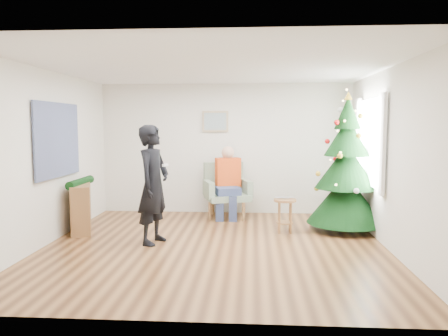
# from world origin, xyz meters

# --- Properties ---
(floor) EXTENTS (5.00, 5.00, 0.00)m
(floor) POSITION_xyz_m (0.00, 0.00, 0.00)
(floor) COLOR brown
(floor) RESTS_ON ground
(ceiling) EXTENTS (5.00, 5.00, 0.00)m
(ceiling) POSITION_xyz_m (0.00, 0.00, 2.60)
(ceiling) COLOR white
(ceiling) RESTS_ON wall_back
(wall_back) EXTENTS (5.00, 0.00, 5.00)m
(wall_back) POSITION_xyz_m (0.00, 2.50, 1.30)
(wall_back) COLOR silver
(wall_back) RESTS_ON floor
(wall_front) EXTENTS (5.00, 0.00, 5.00)m
(wall_front) POSITION_xyz_m (0.00, -2.50, 1.30)
(wall_front) COLOR silver
(wall_front) RESTS_ON floor
(wall_left) EXTENTS (0.00, 5.00, 5.00)m
(wall_left) POSITION_xyz_m (-2.50, 0.00, 1.30)
(wall_left) COLOR silver
(wall_left) RESTS_ON floor
(wall_right) EXTENTS (0.00, 5.00, 5.00)m
(wall_right) POSITION_xyz_m (2.50, 0.00, 1.30)
(wall_right) COLOR silver
(wall_right) RESTS_ON floor
(window_panel) EXTENTS (0.04, 1.30, 1.40)m
(window_panel) POSITION_xyz_m (2.47, 1.00, 1.50)
(window_panel) COLOR white
(window_panel) RESTS_ON wall_right
(curtains) EXTENTS (0.05, 1.75, 1.50)m
(curtains) POSITION_xyz_m (2.44, 1.00, 1.50)
(curtains) COLOR white
(curtains) RESTS_ON wall_right
(christmas_tree) EXTENTS (1.29, 1.29, 2.33)m
(christmas_tree) POSITION_xyz_m (2.12, 1.13, 1.05)
(christmas_tree) COLOR #3F2816
(christmas_tree) RESTS_ON floor
(stool) EXTENTS (0.37, 0.37, 0.56)m
(stool) POSITION_xyz_m (1.09, 0.90, 0.29)
(stool) COLOR brown
(stool) RESTS_ON floor
(laptop) EXTENTS (0.34, 0.25, 0.02)m
(laptop) POSITION_xyz_m (1.09, 0.90, 0.57)
(laptop) COLOR silver
(laptop) RESTS_ON stool
(armchair) EXTENTS (0.99, 0.96, 1.05)m
(armchair) POSITION_xyz_m (0.05, 2.06, 0.39)
(armchair) COLOR gray
(armchair) RESTS_ON floor
(seated_person) EXTENTS (0.57, 0.74, 1.37)m
(seated_person) POSITION_xyz_m (0.07, 2.01, 0.71)
(seated_person) COLOR navy
(seated_person) RESTS_ON armchair
(standing_man) EXTENTS (0.58, 0.74, 1.78)m
(standing_man) POSITION_xyz_m (-0.93, 0.12, 0.89)
(standing_man) COLOR black
(standing_man) RESTS_ON floor
(game_controller) EXTENTS (0.07, 0.13, 0.04)m
(game_controller) POSITION_xyz_m (-0.74, 0.09, 1.19)
(game_controller) COLOR white
(game_controller) RESTS_ON standing_man
(console) EXTENTS (0.63, 1.04, 0.80)m
(console) POSITION_xyz_m (-2.33, 0.80, 0.40)
(console) COLOR brown
(console) RESTS_ON floor
(garland) EXTENTS (0.14, 0.90, 0.14)m
(garland) POSITION_xyz_m (-2.33, 0.80, 0.82)
(garland) COLOR black
(garland) RESTS_ON console
(tapestry) EXTENTS (0.03, 1.50, 1.15)m
(tapestry) POSITION_xyz_m (-2.46, 0.30, 1.55)
(tapestry) COLOR black
(tapestry) RESTS_ON wall_left
(framed_picture) EXTENTS (0.52, 0.05, 0.42)m
(framed_picture) POSITION_xyz_m (-0.20, 2.46, 1.85)
(framed_picture) COLOR tan
(framed_picture) RESTS_ON wall_back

